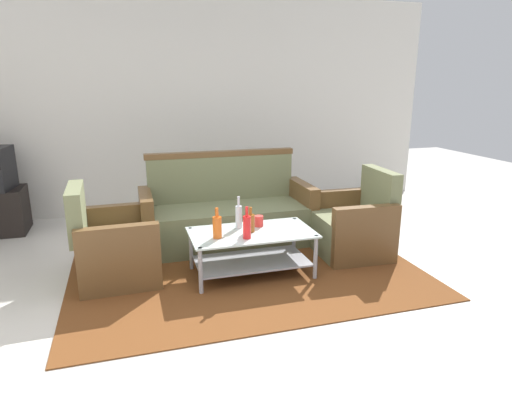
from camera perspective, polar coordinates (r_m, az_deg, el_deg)
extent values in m
plane|color=beige|center=(3.60, 2.32, -12.69)|extent=(14.00, 14.00, 0.00)
cube|color=silver|center=(6.16, -7.01, 12.58)|extent=(6.52, 0.12, 2.80)
cube|color=brown|center=(4.22, -1.39, -8.19)|extent=(3.14, 2.26, 0.01)
cube|color=#6B704C|center=(4.76, -3.56, -2.66)|extent=(1.60, 0.71, 0.42)
cube|color=#6B704C|center=(4.95, -4.47, 3.41)|extent=(1.60, 0.15, 0.48)
cube|color=brown|center=(4.97, 5.90, -0.71)|extent=(0.12, 0.70, 0.62)
cube|color=brown|center=(4.63, -13.77, -2.32)|extent=(0.12, 0.70, 0.62)
cube|color=brown|center=(4.90, -4.54, 6.50)|extent=(1.64, 0.11, 0.06)
cube|color=#6B704C|center=(4.15, -17.10, -6.31)|extent=(0.68, 0.62, 0.40)
cube|color=#6B704C|center=(4.03, -21.98, -1.02)|extent=(0.14, 0.60, 0.45)
cube|color=brown|center=(4.43, -17.31, -3.69)|extent=(0.66, 0.12, 0.58)
cube|color=brown|center=(3.81, -17.06, -6.83)|extent=(0.66, 0.12, 0.58)
cube|color=#6B704C|center=(4.62, 11.86, -3.70)|extent=(0.68, 0.63, 0.40)
cube|color=#6B704C|center=(4.64, 15.59, 1.63)|extent=(0.14, 0.60, 0.45)
cube|color=brown|center=(4.31, 13.83, -3.95)|extent=(0.66, 0.13, 0.58)
cube|color=brown|center=(4.87, 10.23, -1.48)|extent=(0.66, 0.13, 0.58)
cube|color=silver|center=(3.97, -0.56, -3.60)|extent=(1.10, 0.60, 0.02)
cube|color=#9E9EA5|center=(4.07, -0.55, -7.23)|extent=(1.00, 0.52, 0.02)
cylinder|color=#9E9EA5|center=(4.18, -8.33, -5.60)|extent=(0.04, 0.04, 0.40)
cylinder|color=#9E9EA5|center=(4.42, 4.88, -4.27)|extent=(0.04, 0.04, 0.40)
cylinder|color=#9E9EA5|center=(3.70, -7.11, -8.40)|extent=(0.04, 0.04, 0.40)
cylinder|color=#9E9EA5|center=(3.98, 7.63, -6.68)|extent=(0.04, 0.04, 0.40)
cylinder|color=#D85919|center=(3.80, -4.99, -2.95)|extent=(0.08, 0.08, 0.19)
cylinder|color=#D85919|center=(3.76, -5.04, -1.02)|extent=(0.03, 0.03, 0.08)
cylinder|color=brown|center=(3.94, -0.69, -2.41)|extent=(0.07, 0.07, 0.16)
cylinder|color=brown|center=(3.91, -0.70, -0.82)|extent=(0.03, 0.03, 0.07)
cylinder|color=red|center=(3.77, -1.17, -2.94)|extent=(0.07, 0.07, 0.20)
cylinder|color=red|center=(3.73, -1.18, -0.90)|extent=(0.03, 0.03, 0.08)
cylinder|color=silver|center=(4.04, -2.22, -1.60)|extent=(0.06, 0.06, 0.21)
cylinder|color=silver|center=(4.00, -2.25, 0.42)|extent=(0.02, 0.02, 0.09)
cylinder|color=red|center=(4.10, 0.38, -2.14)|extent=(0.08, 0.08, 0.10)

